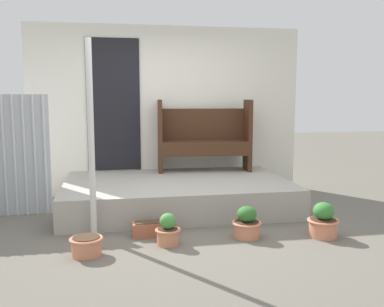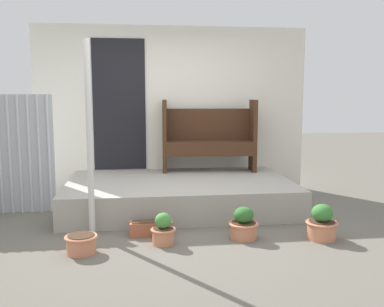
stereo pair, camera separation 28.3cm
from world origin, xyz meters
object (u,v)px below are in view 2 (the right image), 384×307
(flower_pot_left, at_px, (81,243))
(flower_pot_middle, at_px, (163,230))
(planter_box_rect, at_px, (151,228))
(flower_pot_far_right, at_px, (322,224))
(support_post, at_px, (89,139))
(flower_pot_right, at_px, (244,225))
(bench, at_px, (209,135))

(flower_pot_left, distance_m, flower_pot_middle, 0.83)
(flower_pot_left, xyz_separation_m, planter_box_rect, (0.70, 0.47, -0.02))
(planter_box_rect, bearing_deg, flower_pot_middle, -68.82)
(flower_pot_far_right, relative_size, planter_box_rect, 0.82)
(support_post, relative_size, flower_pot_far_right, 5.54)
(flower_pot_middle, bearing_deg, flower_pot_far_right, -1.93)
(flower_pot_middle, relative_size, flower_pot_right, 0.96)
(flower_pot_left, height_order, flower_pot_middle, flower_pot_middle)
(support_post, height_order, bench, support_post)
(flower_pot_left, bearing_deg, support_post, 85.42)
(support_post, bearing_deg, planter_box_rect, -9.06)
(flower_pot_far_right, bearing_deg, flower_pot_right, 171.33)
(flower_pot_left, bearing_deg, bench, 54.43)
(flower_pot_right, relative_size, flower_pot_far_right, 0.90)
(bench, bearing_deg, planter_box_rect, -112.83)
(flower_pot_left, relative_size, planter_box_rect, 0.68)
(flower_pot_right, bearing_deg, support_post, 168.41)
(bench, xyz_separation_m, flower_pot_right, (0.04, -2.07, -0.79))
(flower_pot_left, bearing_deg, planter_box_rect, 33.79)
(support_post, distance_m, flower_pot_middle, 1.27)
(bench, bearing_deg, support_post, -128.27)
(flower_pot_middle, distance_m, flower_pot_far_right, 1.71)
(support_post, relative_size, bench, 1.49)
(flower_pot_left, distance_m, flower_pot_far_right, 2.52)
(planter_box_rect, bearing_deg, support_post, 170.94)
(flower_pot_right, distance_m, flower_pot_far_right, 0.84)
(support_post, height_order, flower_pot_middle, support_post)
(bench, bearing_deg, flower_pot_far_right, -63.77)
(flower_pot_left, relative_size, flower_pot_right, 0.93)
(planter_box_rect, bearing_deg, flower_pot_left, -146.21)
(flower_pot_far_right, bearing_deg, support_post, 169.38)
(flower_pot_middle, distance_m, planter_box_rect, 0.33)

